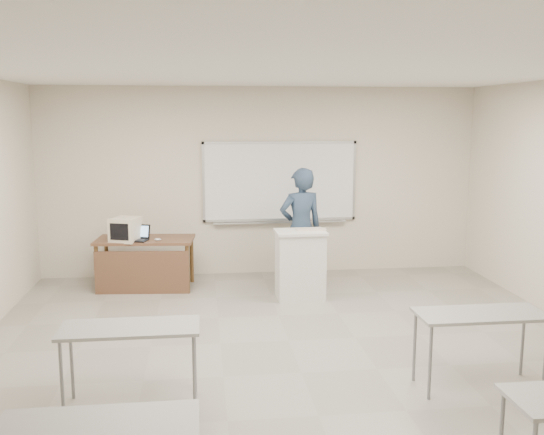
{
  "coord_description": "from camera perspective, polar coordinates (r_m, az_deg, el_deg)",
  "views": [
    {
      "loc": [
        -0.96,
        -5.63,
        2.53
      ],
      "look_at": [
        -0.04,
        2.2,
        1.21
      ],
      "focal_mm": 40.0,
      "sensor_mm": 36.0,
      "label": 1
    }
  ],
  "objects": [
    {
      "name": "floor",
      "position": [
        6.25,
        2.79,
        -14.44
      ],
      "size": [
        7.0,
        8.0,
        0.01
      ],
      "primitive_type": "cube",
      "color": "gray",
      "rests_on": "ground"
    },
    {
      "name": "crt_monitor",
      "position": [
        9.02,
        -13.55,
        -1.08
      ],
      "size": [
        0.37,
        0.42,
        0.35
      ],
      "rotation": [
        0.0,
        0.0,
        -0.35
      ],
      "color": "beige",
      "rests_on": "instructor_desk"
    },
    {
      "name": "instructor_desk",
      "position": [
        9.08,
        -11.88,
        -3.36
      ],
      "size": [
        1.42,
        0.71,
        0.75
      ],
      "rotation": [
        0.0,
        0.0,
        -0.09
      ],
      "color": "brown",
      "rests_on": "floor"
    },
    {
      "name": "mouse",
      "position": [
        8.93,
        -10.7,
        -2.05
      ],
      "size": [
        0.11,
        0.09,
        0.04
      ],
      "primitive_type": "ellipsoid",
      "rotation": [
        0.0,
        0.0,
        -0.24
      ],
      "color": "#B8BBBF",
      "rests_on": "instructor_desk"
    },
    {
      "name": "podium",
      "position": [
        8.5,
        2.67,
        -4.43
      ],
      "size": [
        0.69,
        0.5,
        0.97
      ],
      "rotation": [
        0.0,
        0.0,
        0.02
      ],
      "color": "silver",
      "rests_on": "floor"
    },
    {
      "name": "keyboard",
      "position": [
        8.44,
        3.68,
        -1.13
      ],
      "size": [
        0.43,
        0.18,
        0.02
      ],
      "primitive_type": "cube",
      "rotation": [
        0.0,
        0.0,
        -0.1
      ],
      "color": "beige",
      "rests_on": "podium"
    },
    {
      "name": "student_desks",
      "position": [
        4.77,
        5.61,
        -13.5
      ],
      "size": [
        4.4,
        2.2,
        0.73
      ],
      "color": "gray",
      "rests_on": "floor"
    },
    {
      "name": "laptop",
      "position": [
        9.02,
        -12.58,
        -1.77
      ],
      "size": [
        0.3,
        0.28,
        0.22
      ],
      "rotation": [
        0.0,
        0.0,
        -0.3
      ],
      "color": "black",
      "rests_on": "instructor_desk"
    },
    {
      "name": "presenter",
      "position": [
        8.94,
        2.72,
        -1.04
      ],
      "size": [
        0.73,
        0.55,
        1.8
      ],
      "primitive_type": "imported",
      "rotation": [
        0.0,
        0.0,
        3.34
      ],
      "color": "black",
      "rests_on": "floor"
    },
    {
      "name": "whiteboard",
      "position": [
        9.74,
        0.75,
        3.3
      ],
      "size": [
        2.48,
        0.1,
        1.31
      ],
      "color": "white",
      "rests_on": "floor"
    }
  ]
}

